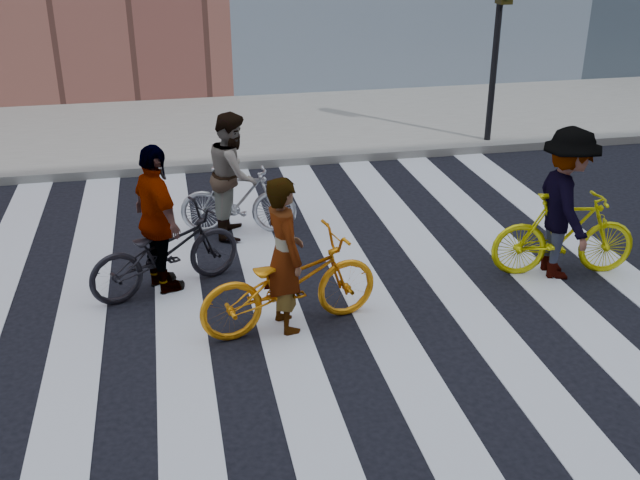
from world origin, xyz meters
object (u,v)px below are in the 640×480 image
object	(u,v)px
bike_yellow_right	(564,234)
rider_rear	(158,220)
bike_dark_rear	(165,251)
rider_left	(284,255)
traffic_signal	(500,26)
rider_right	(565,204)
bike_silver_mid	(238,200)
bike_yellow_left	(290,283)
rider_mid	(233,175)

from	to	relation	value
bike_yellow_right	rider_rear	distance (m)	4.95
bike_dark_rear	rider_left	distance (m)	1.76
traffic_signal	rider_right	xyz separation A→B (m)	(-1.36, -5.21, -1.33)
rider_right	rider_rear	world-z (taller)	rider_right
bike_silver_mid	rider_right	bearing A→B (deg)	-108.87
rider_left	bike_dark_rear	bearing A→B (deg)	34.73
traffic_signal	bike_yellow_right	bearing A→B (deg)	-104.10
rider_right	traffic_signal	bearing A→B (deg)	-6.02
bike_dark_rear	traffic_signal	bearing A→B (deg)	-76.35
bike_silver_mid	rider_rear	xyz separation A→B (m)	(-1.09, -1.54, 0.42)
traffic_signal	bike_dark_rear	world-z (taller)	traffic_signal
bike_yellow_left	rider_mid	world-z (taller)	rider_mid
bike_silver_mid	rider_mid	distance (m)	0.39
bike_dark_rear	rider_right	distance (m)	4.86
rider_rear	traffic_signal	bearing A→B (deg)	-76.57
bike_yellow_right	rider_right	size ratio (longest dim) A/B	0.95
rider_mid	rider_right	xyz separation A→B (m)	(3.82, -2.14, 0.07)
bike_silver_mid	rider_rear	world-z (taller)	rider_rear
bike_yellow_left	bike_silver_mid	bearing A→B (deg)	-6.42
bike_silver_mid	bike_yellow_right	world-z (taller)	bike_yellow_right
bike_silver_mid	rider_rear	size ratio (longest dim) A/B	0.90
bike_dark_rear	bike_silver_mid	bearing A→B (deg)	-57.18
rider_rear	rider_left	bearing A→B (deg)	-155.33
traffic_signal	bike_yellow_right	distance (m)	5.64
bike_yellow_left	rider_mid	size ratio (longest dim) A/B	1.16
traffic_signal	rider_right	bearing A→B (deg)	-104.61
rider_mid	rider_rear	xyz separation A→B (m)	(-1.04, -1.54, 0.03)
bike_silver_mid	rider_left	bearing A→B (deg)	-164.81
rider_left	rider_mid	world-z (taller)	same
traffic_signal	rider_left	size ratio (longest dim) A/B	1.90
bike_yellow_right	bike_dark_rear	xyz separation A→B (m)	(-4.85, 0.60, -0.04)
rider_mid	bike_dark_rear	bearing A→B (deg)	157.95
bike_yellow_right	rider_mid	bearing A→B (deg)	69.67
rider_left	traffic_signal	bearing A→B (deg)	-52.28
bike_silver_mid	bike_dark_rear	size ratio (longest dim) A/B	0.86
bike_silver_mid	rider_left	distance (m)	2.75
bike_silver_mid	rider_mid	xyz separation A→B (m)	(-0.05, 0.00, 0.38)
bike_yellow_right	rider_left	size ratio (longest dim) A/B	1.03
bike_yellow_left	rider_left	distance (m)	0.34
bike_silver_mid	rider_mid	bearing A→B (deg)	100.70
bike_yellow_left	rider_left	world-z (taller)	rider_left
bike_yellow_left	bike_dark_rear	distance (m)	1.76
rider_right	bike_silver_mid	bearing A→B (deg)	69.03
bike_silver_mid	bike_dark_rear	bearing A→B (deg)	156.65
bike_silver_mid	traffic_signal	bearing A→B (deg)	-48.36
bike_yellow_left	traffic_signal	bearing A→B (deg)	-51.99
bike_silver_mid	bike_yellow_right	bearing A→B (deg)	-108.54
bike_silver_mid	rider_right	world-z (taller)	rider_right
bike_yellow_left	rider_right	bearing A→B (deg)	-92.57
rider_left	rider_mid	xyz separation A→B (m)	(-0.26, 2.72, -0.00)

